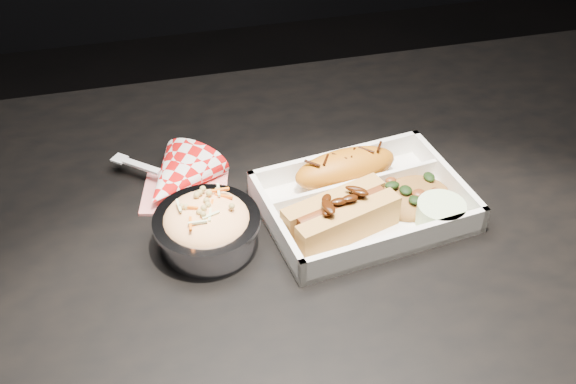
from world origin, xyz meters
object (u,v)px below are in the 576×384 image
(food_tray, at_px, (363,205))
(napkin_fork, at_px, (176,180))
(hotdog, at_px, (341,214))
(foil_coleslaw_cup, at_px, (207,226))
(fried_pastry, at_px, (345,168))
(dining_table, at_px, (316,277))

(food_tray, height_order, napkin_fork, napkin_fork)
(hotdog, height_order, foil_coleslaw_cup, foil_coleslaw_cup)
(food_tray, height_order, foil_coleslaw_cup, foil_coleslaw_cup)
(fried_pastry, bearing_deg, hotdog, -110.50)
(food_tray, xyz_separation_m, foil_coleslaw_cup, (-0.20, -0.02, 0.02))
(food_tray, distance_m, fried_pastry, 0.06)
(dining_table, distance_m, napkin_fork, 0.23)
(food_tray, bearing_deg, foil_coleslaw_cup, 176.13)
(dining_table, bearing_deg, napkin_fork, 144.83)
(hotdog, distance_m, foil_coleslaw_cup, 0.16)
(dining_table, distance_m, food_tray, 0.12)
(food_tray, xyz_separation_m, napkin_fork, (-0.23, 0.10, 0.01))
(hotdog, bearing_deg, napkin_fork, 126.99)
(hotdog, bearing_deg, food_tray, 21.50)
(food_tray, xyz_separation_m, hotdog, (-0.04, -0.03, 0.02))
(fried_pastry, height_order, napkin_fork, napkin_fork)
(fried_pastry, xyz_separation_m, hotdog, (-0.03, -0.09, 0.00))
(fried_pastry, distance_m, hotdog, 0.09)
(hotdog, height_order, napkin_fork, napkin_fork)
(dining_table, bearing_deg, foil_coleslaw_cup, -179.98)
(dining_table, bearing_deg, food_tray, 13.69)
(food_tray, bearing_deg, fried_pastry, 90.00)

